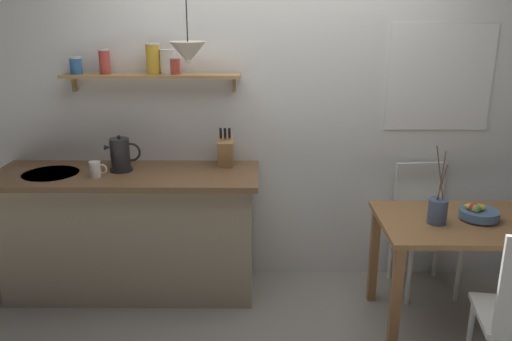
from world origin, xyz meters
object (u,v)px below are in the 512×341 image
object	(u,v)px
twig_vase	(437,210)
knife_block	(226,151)
dining_chair_far	(422,222)
coffee_mug_by_sink	(96,169)
electric_kettle	(121,155)
pendant_lamp	(188,52)
fruit_bowl	(478,213)
dining_table	(462,238)

from	to	relation	value
twig_vase	knife_block	world-z (taller)	twig_vase
dining_chair_far	coffee_mug_by_sink	distance (m)	2.35
twig_vase	electric_kettle	size ratio (longest dim) A/B	1.92
dining_chair_far	twig_vase	world-z (taller)	twig_vase
knife_block	pendant_lamp	bearing A→B (deg)	-139.32
fruit_bowl	pendant_lamp	xyz separation A→B (m)	(-1.82, 0.36, 0.95)
fruit_bowl	twig_vase	size ratio (longest dim) A/B	0.49
electric_kettle	coffee_mug_by_sink	xyz separation A→B (m)	(-0.14, -0.14, -0.06)
coffee_mug_by_sink	dining_table	bearing A→B (deg)	-7.60
coffee_mug_by_sink	pendant_lamp	distance (m)	1.00
dining_chair_far	coffee_mug_by_sink	bearing A→B (deg)	-174.47
pendant_lamp	knife_block	bearing A→B (deg)	40.68
pendant_lamp	twig_vase	bearing A→B (deg)	-15.19
knife_block	coffee_mug_by_sink	distance (m)	0.90
knife_block	pendant_lamp	world-z (taller)	pendant_lamp
dining_chair_far	coffee_mug_by_sink	world-z (taller)	coffee_mug_by_sink
dining_chair_far	twig_vase	distance (m)	0.67
twig_vase	knife_block	distance (m)	1.47
knife_block	pendant_lamp	size ratio (longest dim) A/B	0.59
electric_kettle	pendant_lamp	distance (m)	0.87
electric_kettle	knife_block	world-z (taller)	knife_block
fruit_bowl	dining_table	bearing A→B (deg)	-166.88
electric_kettle	pendant_lamp	bearing A→B (deg)	-8.45
twig_vase	coffee_mug_by_sink	world-z (taller)	twig_vase
dining_chair_far	knife_block	xyz separation A→B (m)	(-1.44, 0.03, 0.53)
knife_block	coffee_mug_by_sink	world-z (taller)	knife_block
twig_vase	pendant_lamp	bearing A→B (deg)	164.81
fruit_bowl	coffee_mug_by_sink	xyz separation A→B (m)	(-2.46, 0.30, 0.19)
coffee_mug_by_sink	pendant_lamp	world-z (taller)	pendant_lamp
dining_table	electric_kettle	size ratio (longest dim) A/B	4.11
twig_vase	pendant_lamp	world-z (taller)	pendant_lamp
coffee_mug_by_sink	dining_chair_far	bearing A→B (deg)	5.53
dining_table	electric_kettle	xyz separation A→B (m)	(-2.24, 0.46, 0.41)
twig_vase	knife_block	size ratio (longest dim) A/B	1.68
dining_table	knife_block	bearing A→B (deg)	159.40
dining_table	knife_block	world-z (taller)	knife_block
twig_vase	pendant_lamp	xyz separation A→B (m)	(-1.55, 0.42, 0.91)
dining_chair_far	twig_vase	xyz separation A→B (m)	(-0.11, -0.57, 0.32)
knife_block	coffee_mug_by_sink	bearing A→B (deg)	-163.54
dining_chair_far	fruit_bowl	distance (m)	0.61
electric_kettle	dining_table	bearing A→B (deg)	-11.59
dining_table	electric_kettle	distance (m)	2.32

